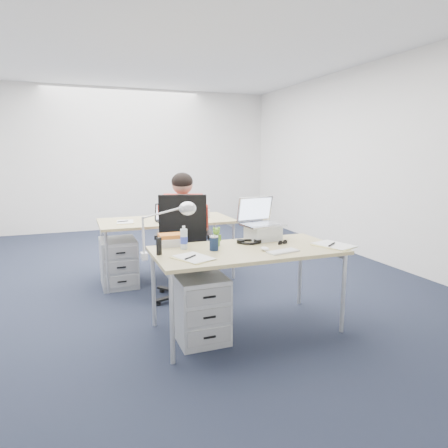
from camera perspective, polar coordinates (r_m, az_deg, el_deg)
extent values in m
plane|color=black|center=(5.14, -8.31, -7.38)|extent=(7.00, 7.00, 0.00)
cube|color=silver|center=(8.36, -13.85, 8.91)|extent=(6.00, 0.02, 2.80)
cube|color=silver|center=(1.66, 17.67, 4.86)|extent=(6.00, 0.02, 2.80)
cube|color=silver|center=(6.27, 19.48, 8.31)|extent=(0.02, 7.00, 2.80)
cube|color=white|center=(5.07, -9.20, 24.44)|extent=(6.00, 7.00, 0.01)
cube|color=tan|center=(3.43, 3.34, -3.77)|extent=(1.60, 0.80, 0.03)
cylinder|color=#B7BABC|center=(3.00, -7.44, -13.28)|extent=(0.04, 0.04, 0.70)
cylinder|color=#B7BABC|center=(3.62, 16.68, -9.47)|extent=(0.04, 0.04, 0.70)
cylinder|color=#B7BABC|center=(3.64, -10.03, -9.07)|extent=(0.04, 0.04, 0.70)
cylinder|color=#B7BABC|center=(4.17, 10.82, -6.62)|extent=(0.04, 0.04, 0.70)
cube|color=tan|center=(4.94, -8.23, 0.45)|extent=(1.60, 0.80, 0.03)
cylinder|color=#B7BABC|center=(4.58, -16.38, -5.32)|extent=(0.04, 0.04, 0.70)
cylinder|color=#B7BABC|center=(4.91, 1.37, -3.87)|extent=(0.04, 0.04, 0.70)
cylinder|color=#B7BABC|center=(5.26, -16.99, -3.37)|extent=(0.04, 0.04, 0.70)
cylinder|color=#B7BABC|center=(5.55, -1.35, -2.23)|extent=(0.04, 0.04, 0.70)
cylinder|color=black|center=(4.30, -5.61, -7.00)|extent=(0.05, 0.05, 0.44)
cube|color=black|center=(4.23, -5.67, -3.99)|extent=(0.61, 0.61, 0.08)
cube|color=black|center=(3.92, -5.90, 0.16)|extent=(0.46, 0.19, 0.55)
cube|color=#AB2618|center=(4.17, -5.88, 0.40)|extent=(0.46, 0.34, 0.56)
sphere|color=tan|center=(4.13, -5.98, 5.69)|extent=(0.21, 0.21, 0.21)
cube|color=#AEB2B3|center=(3.40, -3.53, -11.68)|extent=(0.40, 0.50, 0.55)
cube|color=#AEB2B3|center=(4.85, -14.80, -5.31)|extent=(0.40, 0.50, 0.55)
cube|color=white|center=(3.33, 8.43, -3.89)|extent=(0.29, 0.16, 0.01)
ellipsoid|color=white|center=(3.36, 5.85, -3.56)|extent=(0.08, 0.10, 0.03)
cylinder|color=#152341|center=(3.35, -1.45, -2.74)|extent=(0.08, 0.08, 0.13)
cylinder|color=silver|center=(3.40, -5.76, -1.93)|extent=(0.07, 0.07, 0.20)
cube|color=silver|center=(3.56, -7.48, -2.23)|extent=(0.26, 0.22, 0.10)
cube|color=black|center=(3.24, -9.28, -3.17)|extent=(0.04, 0.04, 0.14)
cube|color=#DDD17F|center=(3.11, -4.47, -4.89)|extent=(0.31, 0.36, 0.01)
cube|color=#DDD17F|center=(3.64, 15.41, -2.98)|extent=(0.33, 0.40, 0.01)
cylinder|color=white|center=(5.02, -2.45, 1.47)|extent=(0.07, 0.07, 0.10)
cube|color=white|center=(4.84, -14.04, 0.26)|extent=(0.21, 0.29, 0.01)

